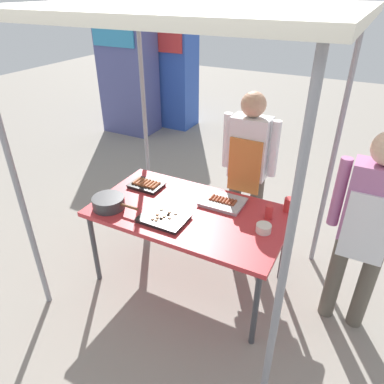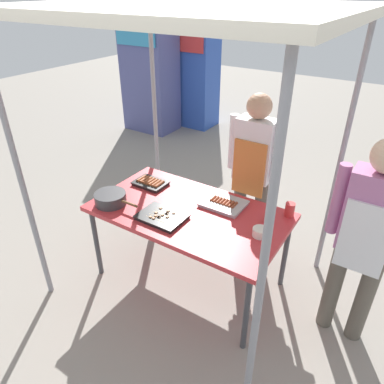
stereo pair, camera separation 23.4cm
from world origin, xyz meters
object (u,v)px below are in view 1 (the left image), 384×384
at_px(condiment_bowl, 264,228).
at_px(tray_pork_links, 146,185).
at_px(drink_cup_near_edge, 289,205).
at_px(drink_cup_by_wok, 269,212).
at_px(cooking_wok, 109,202).
at_px(tray_meat_skewers, 164,218).
at_px(neighbor_stall_left, 128,72).
at_px(customer_nearby, 367,222).
at_px(stall_table, 189,216).
at_px(neighbor_stall_right, 172,73).
at_px(vendor_woman, 248,163).
at_px(tray_grilled_sausages, 223,202).

bearing_deg(condiment_bowl, tray_pork_links, 172.07).
bearing_deg(drink_cup_near_edge, condiment_bowl, -103.91).
xyz_separation_m(condiment_bowl, drink_cup_by_wok, (-0.02, 0.19, 0.03)).
relative_size(tray_pork_links, cooking_wok, 0.70).
distance_m(tray_meat_skewers, neighbor_stall_left, 4.16).
distance_m(tray_meat_skewers, cooking_wok, 0.50).
bearing_deg(tray_pork_links, drink_cup_near_edge, 9.19).
distance_m(tray_pork_links, customer_nearby, 1.84).
xyz_separation_m(stall_table, condiment_bowl, (0.63, 0.00, 0.08)).
height_order(tray_pork_links, customer_nearby, customer_nearby).
distance_m(tray_pork_links, cooking_wok, 0.44).
distance_m(stall_table, drink_cup_near_edge, 0.82).
bearing_deg(cooking_wok, neighbor_stall_left, 123.64).
height_order(tray_pork_links, drink_cup_near_edge, drink_cup_near_edge).
distance_m(drink_cup_near_edge, neighbor_stall_right, 4.39).
xyz_separation_m(tray_meat_skewers, neighbor_stall_right, (-2.14, 3.81, 0.20)).
xyz_separation_m(cooking_wok, customer_nearby, (1.91, 0.43, 0.15)).
bearing_deg(customer_nearby, cooking_wok, -167.24).
relative_size(drink_cup_near_edge, neighbor_stall_right, 0.06).
distance_m(tray_meat_skewers, condiment_bowl, 0.78).
bearing_deg(tray_pork_links, stall_table, -17.37).
relative_size(tray_pork_links, neighbor_stall_left, 0.14).
bearing_deg(drink_cup_near_edge, customer_nearby, -19.59).
bearing_deg(customer_nearby, vendor_woman, 153.09).
xyz_separation_m(tray_pork_links, cooking_wok, (-0.08, -0.44, 0.03)).
height_order(tray_meat_skewers, cooking_wok, cooking_wok).
bearing_deg(drink_cup_by_wok, tray_pork_links, -178.52).
relative_size(tray_meat_skewers, tray_pork_links, 1.23).
height_order(drink_cup_by_wok, vendor_woman, vendor_woman).
relative_size(tray_pork_links, neighbor_stall_right, 0.16).
distance_m(drink_cup_near_edge, vendor_woman, 0.59).
height_order(tray_pork_links, neighbor_stall_right, neighbor_stall_right).
height_order(stall_table, vendor_woman, vendor_woman).
bearing_deg(customer_nearby, stall_table, -172.76).
relative_size(tray_meat_skewers, customer_nearby, 0.23).
relative_size(condiment_bowl, neighbor_stall_left, 0.06).
distance_m(stall_table, drink_cup_by_wok, 0.65).
bearing_deg(stall_table, tray_meat_skewers, -117.69).
distance_m(tray_meat_skewers, drink_cup_by_wok, 0.83).
relative_size(vendor_woman, customer_nearby, 0.99).
distance_m(tray_grilled_sausages, cooking_wok, 0.95).
xyz_separation_m(stall_table, customer_nearby, (1.30, 0.17, 0.25)).
bearing_deg(cooking_wok, neighbor_stall_right, 112.93).
bearing_deg(customer_nearby, tray_grilled_sausages, 177.01).
bearing_deg(vendor_woman, tray_meat_skewers, 68.53).
bearing_deg(neighbor_stall_left, neighbor_stall_right, 50.33).
height_order(drink_cup_by_wok, neighbor_stall_left, neighbor_stall_left).
height_order(cooking_wok, condiment_bowl, cooking_wok).
height_order(stall_table, drink_cup_near_edge, drink_cup_near_edge).
distance_m(tray_meat_skewers, customer_nearby, 1.48).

